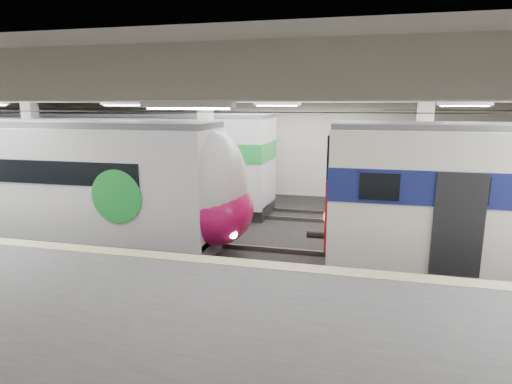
# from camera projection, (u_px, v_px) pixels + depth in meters

# --- Properties ---
(station_hall) EXTENTS (36.00, 24.00, 5.75)m
(station_hall) POSITION_uv_depth(u_px,v_px,m) (251.00, 168.00, 11.59)
(station_hall) COLOR black
(station_hall) RESTS_ON ground
(modern_emu) EXTENTS (13.52, 2.79, 4.37)m
(modern_emu) POSITION_uv_depth(u_px,v_px,m) (81.00, 185.00, 14.98)
(modern_emu) COLOR silver
(modern_emu) RESTS_ON ground
(far_train) EXTENTS (14.17, 3.12, 4.50)m
(far_train) POSITION_uv_depth(u_px,v_px,m) (126.00, 159.00, 20.51)
(far_train) COLOR silver
(far_train) RESTS_ON ground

